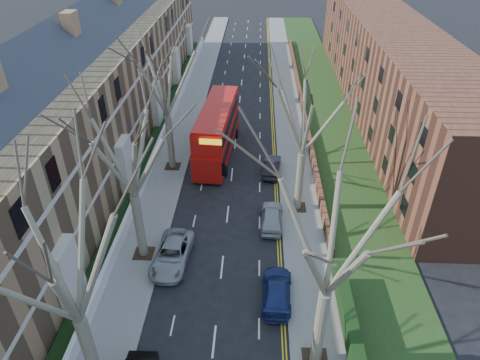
# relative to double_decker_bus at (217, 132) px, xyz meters

# --- Properties ---
(pavement_left) EXTENTS (3.00, 102.00, 0.12)m
(pavement_left) POSITION_rel_double_decker_bus_xyz_m (-4.38, 8.18, -2.40)
(pavement_left) COLOR slate
(pavement_left) RESTS_ON ground
(pavement_right) EXTENTS (3.00, 102.00, 0.12)m
(pavement_right) POSITION_rel_double_decker_bus_xyz_m (7.62, 8.18, -2.40)
(pavement_right) COLOR slate
(pavement_right) RESTS_ON ground
(terrace_left) EXTENTS (9.70, 78.00, 13.60)m
(terrace_left) POSITION_rel_double_decker_bus_xyz_m (-12.03, 0.18, 3.07)
(terrace_left) COLOR #95714C
(terrace_left) RESTS_ON ground
(flats_right) EXTENTS (13.97, 54.00, 10.00)m
(flats_right) POSITION_rel_double_decker_bus_xyz_m (19.08, 12.18, 2.53)
(flats_right) COLOR brown
(flats_right) RESTS_ON ground
(front_wall_left) EXTENTS (0.30, 78.00, 1.00)m
(front_wall_left) POSITION_rel_double_decker_bus_xyz_m (-6.03, 0.18, -1.84)
(front_wall_left) COLOR white
(front_wall_left) RESTS_ON ground
(grass_verge_right) EXTENTS (6.00, 102.00, 0.06)m
(grass_verge_right) POSITION_rel_double_decker_bus_xyz_m (12.12, 8.18, -2.31)
(grass_verge_right) COLOR #223914
(grass_verge_right) RESTS_ON ground
(tree_left_mid) EXTENTS (10.50, 10.50, 14.71)m
(tree_left_mid) POSITION_rel_double_decker_bus_xyz_m (-4.08, -24.82, 7.10)
(tree_left_mid) COLOR #665F49
(tree_left_mid) RESTS_ON ground
(tree_left_far) EXTENTS (10.15, 10.15, 14.22)m
(tree_left_far) POSITION_rel_double_decker_bus_xyz_m (-4.08, -14.82, 6.78)
(tree_left_far) COLOR #665F49
(tree_left_far) RESTS_ON ground
(tree_left_dist) EXTENTS (10.50, 10.50, 14.71)m
(tree_left_dist) POSITION_rel_double_decker_bus_xyz_m (-4.08, -2.82, 7.10)
(tree_left_dist) COLOR #665F49
(tree_left_dist) RESTS_ON ground
(tree_right_mid) EXTENTS (10.50, 10.50, 14.71)m
(tree_right_mid) POSITION_rel_double_decker_bus_xyz_m (7.32, -22.82, 7.10)
(tree_right_mid) COLOR #665F49
(tree_right_mid) RESTS_ON ground
(tree_right_far) EXTENTS (10.15, 10.15, 14.22)m
(tree_right_far) POSITION_rel_double_decker_bus_xyz_m (7.32, -8.82, 6.79)
(tree_right_far) COLOR #665F49
(tree_right_far) RESTS_ON ground
(double_decker_bus) EXTENTS (3.69, 12.15, 4.97)m
(double_decker_bus) POSITION_rel_double_decker_bus_xyz_m (0.00, 0.00, 0.00)
(double_decker_bus) COLOR #AF100C
(double_decker_bus) RESTS_ON ground
(car_left_far) EXTENTS (2.75, 5.31, 1.43)m
(car_left_far) POSITION_rel_double_decker_bus_xyz_m (-1.87, -15.44, -1.74)
(car_left_far) COLOR #95959A
(car_left_far) RESTS_ON ground
(car_right_near) EXTENTS (2.09, 4.66, 1.33)m
(car_right_near) POSITION_rel_double_decker_bus_xyz_m (5.32, -18.40, -1.79)
(car_right_near) COLOR navy
(car_right_near) RESTS_ON ground
(car_right_mid) EXTENTS (1.87, 4.31, 1.45)m
(car_right_mid) POSITION_rel_double_decker_bus_xyz_m (5.14, -10.94, -1.73)
(car_right_mid) COLOR #9EA1A7
(car_right_mid) RESTS_ON ground
(car_right_far) EXTENTS (1.86, 4.24, 1.35)m
(car_right_far) POSITION_rel_double_decker_bus_xyz_m (5.32, -3.31, -1.78)
(car_right_far) COLOR black
(car_right_far) RESTS_ON ground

